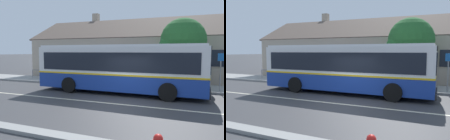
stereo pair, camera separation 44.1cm
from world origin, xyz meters
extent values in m
plane|color=#38383A|center=(0.00, 0.00, 0.00)|extent=(300.00, 300.00, 0.00)
cube|color=gray|center=(0.00, 6.00, 0.07)|extent=(60.00, 3.00, 0.15)
cube|color=gray|center=(0.00, -4.75, 0.06)|extent=(60.00, 0.50, 0.12)
cube|color=beige|center=(0.00, 0.00, 0.00)|extent=(60.00, 0.16, 0.01)
cube|color=tan|center=(-2.49, 13.56, 1.94)|extent=(21.57, 9.89, 3.88)
cube|color=brown|center=(-2.49, 11.09, 5.03)|extent=(22.17, 5.01, 2.46)
cube|color=brown|center=(-2.49, 16.03, 5.03)|extent=(22.17, 5.01, 2.46)
cube|color=tan|center=(-8.43, 14.55, 6.69)|extent=(0.70, 0.70, 1.20)
cube|color=black|center=(-10.04, 8.58, 2.13)|extent=(1.10, 0.06, 1.30)
cube|color=black|center=(-5.01, 8.58, 2.13)|extent=(1.10, 0.06, 1.30)
cube|color=black|center=(0.02, 8.58, 2.13)|extent=(1.10, 0.06, 1.30)
cube|color=black|center=(5.06, 8.58, 2.13)|extent=(1.10, 0.06, 1.30)
cube|color=#4C3323|center=(0.74, 8.58, 1.05)|extent=(1.00, 0.06, 2.10)
cube|color=navy|center=(-1.09, 2.90, 0.75)|extent=(10.75, 2.73, 0.96)
cube|color=gold|center=(-1.09, 2.90, 1.28)|extent=(10.77, 2.75, 0.10)
cube|color=white|center=(-1.09, 2.90, 2.14)|extent=(10.75, 2.73, 1.62)
cube|color=white|center=(-1.09, 2.90, 3.01)|extent=(10.53, 2.60, 0.12)
cube|color=black|center=(-1.06, 4.16, 2.04)|extent=(9.84, 0.24, 1.12)
cube|color=black|center=(-1.11, 1.64, 2.04)|extent=(9.84, 0.24, 1.12)
cube|color=black|center=(4.28, 2.79, 2.04)|extent=(0.09, 2.20, 1.12)
cube|color=black|center=(4.28, 2.79, 2.81)|extent=(0.08, 1.75, 0.24)
cube|color=black|center=(4.30, 2.78, 0.40)|extent=(0.13, 2.50, 0.28)
cube|color=#B21919|center=(-2.40, 4.20, 0.75)|extent=(3.00, 0.09, 0.67)
cube|color=black|center=(3.11, 4.08, 1.44)|extent=(0.90, 0.05, 2.32)
cylinder|color=black|center=(2.26, 4.08, 0.50)|extent=(1.01, 0.30, 1.00)
cylinder|color=black|center=(2.20, 1.58, 0.50)|extent=(1.01, 0.30, 1.00)
cylinder|color=black|center=(-4.00, 4.21, 0.50)|extent=(1.01, 0.30, 1.00)
cylinder|color=black|center=(-4.05, 1.71, 0.50)|extent=(1.01, 0.30, 1.00)
cube|color=brown|center=(-6.53, 5.50, 0.60)|extent=(1.60, 0.10, 0.04)
cube|color=brown|center=(-6.53, 5.36, 0.60)|extent=(1.60, 0.10, 0.04)
cube|color=brown|center=(-6.53, 5.22, 0.60)|extent=(1.60, 0.10, 0.04)
cube|color=brown|center=(-6.53, 5.09, 0.90)|extent=(1.60, 0.04, 0.10)
cube|color=brown|center=(-6.53, 5.09, 1.04)|extent=(1.60, 0.04, 0.10)
cube|color=black|center=(-5.88, 5.36, 0.38)|extent=(0.08, 0.43, 0.45)
cube|color=black|center=(-7.17, 5.36, 0.38)|extent=(0.08, 0.43, 0.45)
cube|color=brown|center=(-2.37, 5.83, 0.60)|extent=(1.73, 0.10, 0.04)
cube|color=brown|center=(-2.37, 5.69, 0.60)|extent=(1.73, 0.10, 0.04)
cube|color=brown|center=(-2.37, 5.54, 0.60)|extent=(1.73, 0.10, 0.04)
cube|color=brown|center=(-2.37, 5.42, 0.90)|extent=(1.73, 0.04, 0.10)
cube|color=brown|center=(-2.37, 5.42, 1.04)|extent=(1.73, 0.04, 0.10)
cube|color=black|center=(-1.68, 5.69, 0.38)|extent=(0.08, 0.43, 0.45)
cube|color=black|center=(-3.06, 5.69, 0.38)|extent=(0.08, 0.43, 0.45)
cylinder|color=#4C3828|center=(2.50, 7.02, 1.19)|extent=(0.35, 0.35, 2.39)
sphere|color=#235B28|center=(2.50, 7.02, 3.47)|extent=(3.34, 3.34, 3.34)
sphere|color=#235B28|center=(1.73, 6.52, 2.97)|extent=(1.89, 1.89, 1.89)
sphere|color=red|center=(2.95, -5.40, 0.72)|extent=(0.22, 0.22, 0.22)
cylinder|color=gray|center=(4.94, 5.00, 1.35)|extent=(0.07, 0.07, 2.40)
cube|color=#1959A5|center=(4.94, 4.98, 2.30)|extent=(0.36, 0.03, 0.48)
cylinder|color=slate|center=(-11.07, 6.17, 0.53)|extent=(0.06, 0.06, 0.75)
cylinder|color=slate|center=(-9.97, 6.17, 0.53)|extent=(0.06, 0.06, 0.75)
cylinder|color=slate|center=(-10.52, 6.17, 0.90)|extent=(1.10, 0.06, 0.06)
camera|label=1|loc=(3.77, -10.16, 2.67)|focal=35.00mm
camera|label=2|loc=(4.18, -9.98, 2.67)|focal=35.00mm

